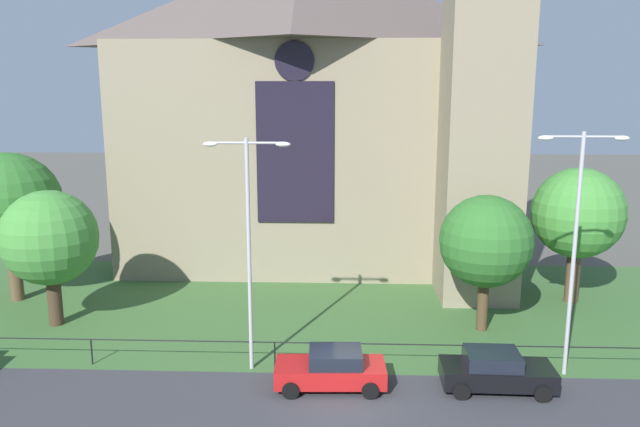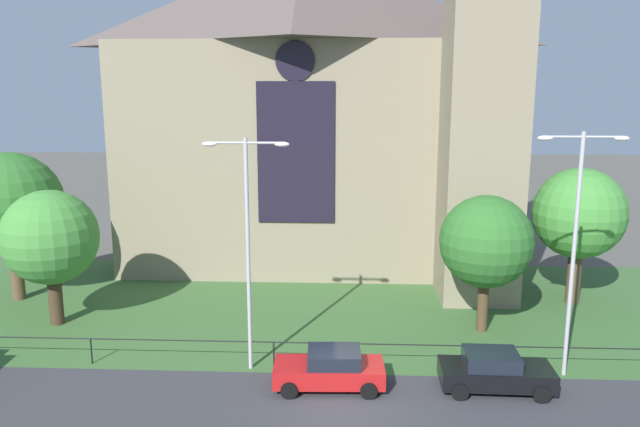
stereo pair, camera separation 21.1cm
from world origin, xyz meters
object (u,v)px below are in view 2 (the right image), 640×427
tree_left_far (10,204)px  parked_car_red (330,369)px  tree_right_far (579,214)px  streetlamp_far (576,228)px  tree_right_near (486,242)px  streetlamp_near (247,228)px  church_building (315,105)px  parked_car_black (495,371)px  tree_left_near (50,238)px

tree_left_far → parked_car_red: 20.16m
tree_right_far → streetlamp_far: size_ratio=0.75×
tree_right_far → parked_car_red: 16.81m
tree_right_far → tree_right_near: size_ratio=1.12×
streetlamp_near → streetlamp_far: bearing=-0.0°
church_building → tree_right_near: size_ratio=4.00×
streetlamp_near → parked_car_red: 6.29m
streetlamp_far → tree_right_far: bearing=68.9°
streetlamp_far → parked_car_black: (-3.09, -1.41, -5.29)m
tree_left_far → parked_car_red: size_ratio=1.88×
tree_left_near → parked_car_red: tree_left_near is taller
streetlamp_near → parked_car_black: bearing=-8.4°
church_building → parked_car_red: 20.70m
tree_right_near → parked_car_red: (-7.02, -6.04, -3.57)m
tree_left_near → streetlamp_near: bearing=-23.4°
tree_right_far → tree_left_far: size_ratio=0.91×
streetlamp_near → parked_car_black: 10.93m
tree_right_far → streetlamp_near: streetlamp_near is taller
tree_left_far → church_building: bearing=29.7°
church_building → tree_right_near: bearing=-55.0°
parked_car_black → streetlamp_near: bearing=172.8°
tree_right_far → tree_right_near: tree_right_far is taller
parked_car_red → tree_left_near: bearing=-25.8°
tree_left_near → streetlamp_far: streetlamp_far is taller
streetlamp_far → parked_car_red: size_ratio=2.27×
church_building → streetlamp_near: church_building is taller
streetlamp_far → parked_car_black: streetlamp_far is taller
tree_left_far → tree_right_far: bearing=1.6°
tree_left_near → streetlamp_near: streetlamp_near is taller
tree_right_near → parked_car_black: 6.98m
church_building → parked_car_black: (7.83, -18.22, -9.53)m
tree_left_near → tree_right_near: 20.53m
parked_car_black → church_building: bearing=114.4°
streetlamp_near → parked_car_red: streetlamp_near is taller
tree_right_far → parked_car_red: (-12.71, -10.22, -4.10)m
tree_left_far → tree_right_near: (24.30, -3.32, -0.95)m
tree_left_near → parked_car_red: (13.51, -5.91, -3.57)m
tree_right_near → streetlamp_near: 11.38m
parked_car_black → tree_left_far: bearing=159.7°
tree_left_near → parked_car_black: tree_left_near is taller
church_building → tree_right_far: (14.29, -8.09, -5.43)m
tree_left_far → tree_right_near: size_ratio=1.24×
tree_left_near → tree_right_far: (26.22, 4.30, 0.53)m
church_building → parked_car_red: (1.58, -18.31, -9.53)m
tree_right_far → streetlamp_near: bearing=-151.4°
parked_car_red → parked_car_black: (6.24, 0.09, 0.00)m
church_building → tree_left_near: size_ratio=3.93×
parked_car_red → parked_car_black: bearing=178.7°
tree_right_near → tree_left_far: bearing=172.2°
tree_right_near → streetlamp_near: (-10.32, -4.54, 1.57)m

